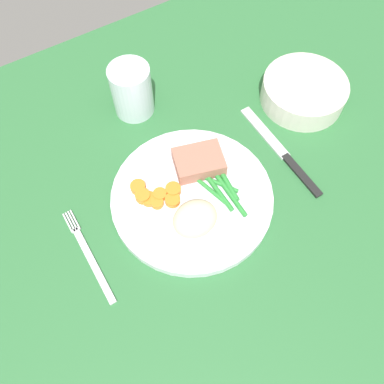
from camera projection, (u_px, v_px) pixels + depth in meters
The scene contains 10 objects.
dining_table at pixel (217, 200), 64.17cm from camera, with size 120.00×90.00×2.00cm.
dinner_plate at pixel (192, 198), 62.32cm from camera, with size 24.97×24.97×1.60cm, color white.
meat_portion at pixel (197, 162), 62.95cm from camera, with size 7.56×5.63×2.51cm, color #A86B56.
mashed_potatoes at pixel (195, 219), 57.25cm from camera, with size 6.63×5.55×4.53cm, color beige.
carrot_slices at pixel (156, 195), 61.05cm from camera, with size 6.83×6.99×1.21cm.
green_beans at pixel (223, 189), 61.67cm from camera, with size 4.85×9.51×0.83cm.
fork at pixel (90, 257), 58.38cm from camera, with size 1.44×16.60×0.40cm.
knife at pixel (282, 152), 67.06cm from camera, with size 1.70×20.50×0.64cm.
water_glass at pixel (132, 93), 68.31cm from camera, with size 6.94×6.94×9.20cm.
salad_bowl at pixel (304, 91), 70.61cm from camera, with size 14.74×14.74×4.26cm.
Camera 1 is at (-18.77, -23.06, 58.02)cm, focal length 37.70 mm.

